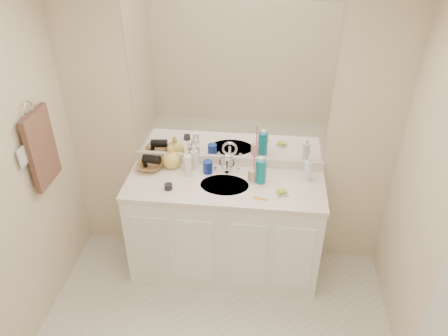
% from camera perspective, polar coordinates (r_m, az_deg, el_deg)
% --- Properties ---
extents(ceiling, '(2.60, 2.60, 0.02)m').
position_cam_1_polar(ceiling, '(1.74, -3.82, 20.41)').
color(ceiling, white).
rests_on(ceiling, wall_back).
extents(wall_back, '(2.60, 0.02, 2.40)m').
position_cam_1_polar(wall_back, '(3.38, 0.62, 5.11)').
color(wall_back, beige).
rests_on(wall_back, floor).
extents(vanity_cabinet, '(1.50, 0.55, 0.85)m').
position_cam_1_polar(vanity_cabinet, '(3.59, 0.09, -7.97)').
color(vanity_cabinet, white).
rests_on(vanity_cabinet, floor).
extents(countertop, '(1.52, 0.57, 0.03)m').
position_cam_1_polar(countertop, '(3.32, 0.10, -2.22)').
color(countertop, white).
rests_on(countertop, vanity_cabinet).
extents(backsplash, '(1.52, 0.03, 0.08)m').
position_cam_1_polar(backsplash, '(3.51, 0.56, 0.95)').
color(backsplash, silver).
rests_on(backsplash, countertop).
extents(sink_basin, '(0.37, 0.37, 0.02)m').
position_cam_1_polar(sink_basin, '(3.30, 0.06, -2.37)').
color(sink_basin, '#BAB5A2').
rests_on(sink_basin, countertop).
extents(faucet, '(0.02, 0.02, 0.11)m').
position_cam_1_polar(faucet, '(3.41, 0.39, 0.28)').
color(faucet, silver).
rests_on(faucet, countertop).
extents(mirror, '(1.48, 0.01, 1.20)m').
position_cam_1_polar(mirror, '(3.22, 0.64, 10.74)').
color(mirror, white).
rests_on(mirror, wall_back).
extents(blue_mug, '(0.09, 0.09, 0.10)m').
position_cam_1_polar(blue_mug, '(3.41, -2.13, 0.13)').
color(blue_mug, navy).
rests_on(blue_mug, countertop).
extents(tan_cup, '(0.09, 0.09, 0.10)m').
position_cam_1_polar(tan_cup, '(3.33, 3.74, -0.92)').
color(tan_cup, '#CDAA91').
rests_on(tan_cup, countertop).
extents(toothbrush, '(0.02, 0.04, 0.21)m').
position_cam_1_polar(toothbrush, '(3.27, 3.98, 0.56)').
color(toothbrush, '#FF43A4').
rests_on(toothbrush, tan_cup).
extents(mouthwash_bottle, '(0.10, 0.10, 0.19)m').
position_cam_1_polar(mouthwash_bottle, '(3.29, 4.83, -0.41)').
color(mouthwash_bottle, '#0B778C').
rests_on(mouthwash_bottle, countertop).
extents(clear_pump_bottle, '(0.06, 0.06, 0.16)m').
position_cam_1_polar(clear_pump_bottle, '(3.37, 10.88, -0.34)').
color(clear_pump_bottle, white).
rests_on(clear_pump_bottle, countertop).
extents(soap_dish, '(0.11, 0.10, 0.01)m').
position_cam_1_polar(soap_dish, '(3.22, 7.51, -3.34)').
color(soap_dish, silver).
rests_on(soap_dish, countertop).
extents(green_soap, '(0.08, 0.07, 0.02)m').
position_cam_1_polar(green_soap, '(3.21, 7.54, -3.07)').
color(green_soap, '#92CD32').
rests_on(green_soap, soap_dish).
extents(orange_comb, '(0.11, 0.04, 0.00)m').
position_cam_1_polar(orange_comb, '(3.16, 4.76, -4.01)').
color(orange_comb, orange).
rests_on(orange_comb, countertop).
extents(dark_jar, '(0.07, 0.07, 0.04)m').
position_cam_1_polar(dark_jar, '(3.27, -7.28, -2.42)').
color(dark_jar, black).
rests_on(dark_jar, countertop).
extents(extra_white_bottle, '(0.07, 0.07, 0.17)m').
position_cam_1_polar(extra_white_bottle, '(3.37, -4.69, 0.30)').
color(extra_white_bottle, white).
rests_on(extra_white_bottle, countertop).
extents(soap_bottle_white, '(0.08, 0.08, 0.19)m').
position_cam_1_polar(soap_bottle_white, '(3.48, -3.92, 1.61)').
color(soap_bottle_white, white).
rests_on(soap_bottle_white, countertop).
extents(soap_bottle_cream, '(0.09, 0.09, 0.16)m').
position_cam_1_polar(soap_bottle_cream, '(3.44, -4.71, 0.99)').
color(soap_bottle_cream, beige).
rests_on(soap_bottle_cream, countertop).
extents(soap_bottle_yellow, '(0.18, 0.18, 0.19)m').
position_cam_1_polar(soap_bottle_yellow, '(3.48, -6.92, 1.49)').
color(soap_bottle_yellow, '#E9CB5A').
rests_on(soap_bottle_yellow, countertop).
extents(wicker_basket, '(0.23, 0.23, 0.05)m').
position_cam_1_polar(wicker_basket, '(3.52, -9.65, 0.27)').
color(wicker_basket, olive).
rests_on(wicker_basket, countertop).
extents(hair_dryer, '(0.14, 0.08, 0.07)m').
position_cam_1_polar(hair_dryer, '(3.48, -9.43, 1.14)').
color(hair_dryer, black).
rests_on(hair_dryer, wicker_basket).
extents(towel_ring, '(0.01, 0.11, 0.11)m').
position_cam_1_polar(towel_ring, '(3.16, -24.20, 7.08)').
color(towel_ring, silver).
rests_on(towel_ring, wall_left).
extents(hand_towel, '(0.04, 0.32, 0.55)m').
position_cam_1_polar(hand_towel, '(3.28, -22.73, 2.38)').
color(hand_towel, '#442C24').
rests_on(hand_towel, towel_ring).
extents(switch_plate, '(0.01, 0.08, 0.13)m').
position_cam_1_polar(switch_plate, '(3.12, -24.85, 1.31)').
color(switch_plate, silver).
rests_on(switch_plate, wall_left).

